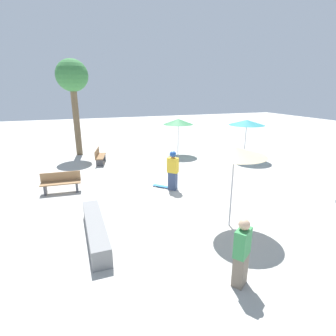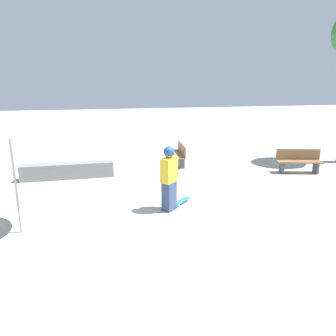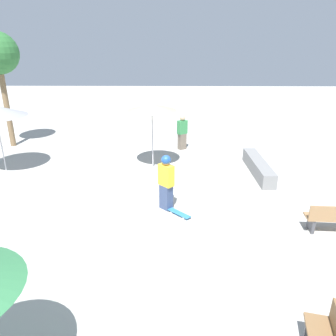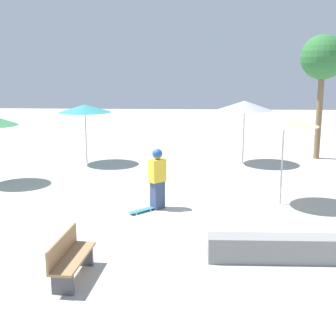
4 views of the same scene
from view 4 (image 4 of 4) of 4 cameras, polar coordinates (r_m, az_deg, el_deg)
The scene contains 9 objects.
ground_plane at distance 13.77m, azimuth -4.80°, elevation -4.40°, with size 60.00×60.00×0.00m, color #B2AFA8.
skater_main at distance 13.08m, azimuth -1.30°, elevation -1.05°, with size 0.50×0.50×1.72m.
skateboard at distance 12.98m, azimuth -3.24°, elevation -5.17°, with size 0.71×0.71×0.07m.
concrete_ledge at distance 10.09m, azimuth 13.88°, elevation -9.53°, with size 3.12×0.56×0.54m.
bench_near at distance 9.17m, azimuth -11.84°, elevation -10.66°, with size 0.54×1.62×0.85m.
shade_umbrella_grey at distance 19.27m, azimuth 9.31°, elevation 7.51°, with size 2.28×2.28×2.57m.
shade_umbrella_tan at distance 13.62m, azimuth 13.99°, elevation 5.57°, with size 1.91×1.91×2.58m.
shade_umbrella_teal at distance 19.31m, azimuth -10.10°, elevation 7.15°, with size 2.14×2.14×2.42m.
palm_tree_right at distance 21.01m, azimuth 18.36°, elevation 12.48°, with size 1.87×1.87×5.24m.
Camera 4 is at (1.86, -13.05, 3.98)m, focal length 50.00 mm.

